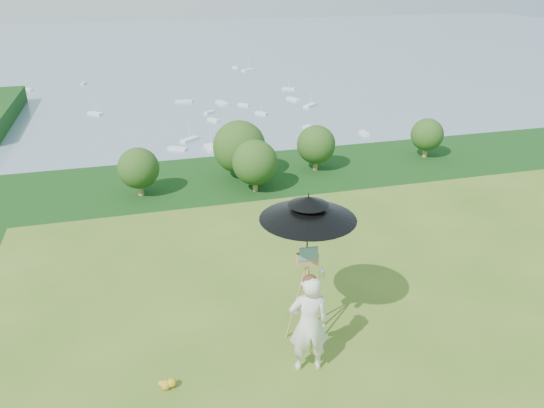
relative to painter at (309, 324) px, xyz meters
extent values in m
plane|color=#49691E|center=(2.11, -1.08, -0.76)|extent=(14.00, 14.00, 0.00)
cube|color=#0F390F|center=(2.11, 33.92, -29.76)|extent=(140.00, 56.00, 22.00)
cube|color=gray|center=(2.11, 73.92, -36.76)|extent=(170.00, 28.00, 8.00)
plane|color=slate|center=(2.11, 238.92, -34.76)|extent=(700.00, 700.00, 0.00)
imported|color=silver|center=(0.00, 0.00, 0.00)|extent=(0.60, 0.45, 1.52)
camera|label=1|loc=(-2.07, -5.59, 4.44)|focal=35.00mm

